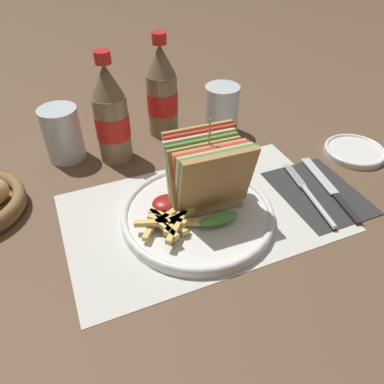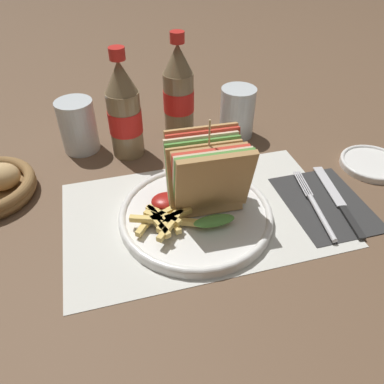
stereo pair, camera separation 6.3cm
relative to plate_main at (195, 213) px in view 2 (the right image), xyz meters
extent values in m
plane|color=brown|center=(0.02, 0.00, -0.01)|extent=(4.00, 4.00, 0.00)
cube|color=silver|center=(0.01, 0.01, -0.01)|extent=(0.47, 0.29, 0.00)
cylinder|color=white|center=(0.00, 0.00, 0.00)|extent=(0.26, 0.26, 0.01)
torus|color=white|center=(0.00, 0.00, 0.00)|extent=(0.26, 0.26, 0.01)
cube|color=tan|center=(0.02, -0.02, 0.07)|extent=(0.12, 0.04, 0.12)
cube|color=#518E3D|center=(0.02, -0.01, 0.07)|extent=(0.12, 0.04, 0.12)
cube|color=beige|center=(0.02, 0.00, 0.07)|extent=(0.12, 0.04, 0.12)
cube|color=red|center=(0.02, 0.01, 0.07)|extent=(0.12, 0.04, 0.12)
cube|color=tan|center=(0.02, 0.02, 0.06)|extent=(0.12, 0.04, 0.12)
ellipsoid|color=#518E3D|center=(0.02, -0.05, 0.02)|extent=(0.07, 0.02, 0.02)
cube|color=tan|center=(0.02, 0.00, 0.06)|extent=(0.12, 0.04, 0.12)
cube|color=#518E3D|center=(0.02, 0.01, 0.07)|extent=(0.12, 0.04, 0.12)
cube|color=beige|center=(0.02, 0.02, 0.07)|extent=(0.12, 0.04, 0.12)
cube|color=red|center=(0.02, 0.03, 0.07)|extent=(0.12, 0.04, 0.12)
cube|color=tan|center=(0.02, 0.04, 0.07)|extent=(0.12, 0.04, 0.12)
ellipsoid|color=#518E3D|center=(0.02, 0.00, 0.02)|extent=(0.07, 0.02, 0.02)
cylinder|color=tan|center=(0.02, 0.01, 0.09)|extent=(0.00, 0.00, 0.16)
cube|color=#E5C166|center=(-0.09, -0.02, 0.01)|extent=(0.04, 0.05, 0.01)
cube|color=#E5C166|center=(-0.03, -0.03, 0.01)|extent=(0.05, 0.03, 0.01)
cube|color=#E5C166|center=(-0.04, -0.02, 0.01)|extent=(0.02, 0.06, 0.01)
cube|color=#E5C166|center=(-0.07, 0.00, 0.01)|extent=(0.04, 0.04, 0.01)
cube|color=#E5C166|center=(-0.09, -0.02, 0.02)|extent=(0.05, 0.03, 0.01)
cube|color=#E5C166|center=(-0.05, -0.01, 0.02)|extent=(0.05, 0.03, 0.01)
cube|color=#E5C166|center=(-0.07, -0.01, 0.02)|extent=(0.02, 0.05, 0.01)
cube|color=#E5C166|center=(-0.05, -0.04, 0.02)|extent=(0.05, 0.06, 0.01)
cube|color=#E5C166|center=(-0.05, -0.03, 0.02)|extent=(0.05, 0.04, 0.01)
cube|color=#E5C166|center=(-0.07, -0.04, 0.02)|extent=(0.02, 0.05, 0.01)
cube|color=#E5C166|center=(-0.06, -0.02, 0.02)|extent=(0.05, 0.05, 0.01)
cube|color=#E5C166|center=(-0.07, -0.02, 0.02)|extent=(0.04, 0.04, 0.01)
cube|color=#E5C166|center=(-0.03, -0.02, 0.02)|extent=(0.05, 0.02, 0.01)
ellipsoid|color=maroon|center=(-0.05, 0.02, 0.02)|extent=(0.05, 0.04, 0.02)
cube|color=#2D2D2D|center=(0.23, -0.03, -0.01)|extent=(0.14, 0.19, 0.00)
cylinder|color=silver|center=(0.20, -0.07, 0.00)|extent=(0.03, 0.11, 0.01)
cylinder|color=silver|center=(0.21, 0.03, 0.00)|extent=(0.01, 0.07, 0.00)
cylinder|color=silver|center=(0.22, 0.03, 0.00)|extent=(0.01, 0.07, 0.00)
cylinder|color=silver|center=(0.22, 0.03, 0.00)|extent=(0.01, 0.07, 0.00)
cylinder|color=silver|center=(0.22, 0.03, 0.00)|extent=(0.01, 0.07, 0.00)
cube|color=black|center=(0.25, -0.09, 0.00)|extent=(0.02, 0.08, 0.00)
cube|color=silver|center=(0.26, 0.01, 0.00)|extent=(0.04, 0.12, 0.00)
cylinder|color=#7A6647|center=(-0.08, 0.23, 0.06)|extent=(0.07, 0.07, 0.14)
cylinder|color=red|center=(-0.08, 0.23, 0.07)|extent=(0.07, 0.07, 0.05)
cone|color=#7A6647|center=(-0.08, 0.23, 0.16)|extent=(0.06, 0.06, 0.06)
cylinder|color=red|center=(-0.08, 0.23, 0.20)|extent=(0.03, 0.03, 0.02)
cylinder|color=#7A6647|center=(0.04, 0.30, 0.06)|extent=(0.07, 0.07, 0.14)
cylinder|color=red|center=(0.04, 0.30, 0.07)|extent=(0.07, 0.07, 0.05)
cone|color=#7A6647|center=(0.04, 0.30, 0.16)|extent=(0.06, 0.06, 0.06)
cylinder|color=red|center=(0.04, 0.30, 0.20)|extent=(0.03, 0.03, 0.02)
cylinder|color=silver|center=(0.17, 0.24, 0.05)|extent=(0.08, 0.08, 0.11)
cylinder|color=silver|center=(-0.18, 0.27, 0.05)|extent=(0.08, 0.08, 0.11)
cylinder|color=black|center=(-0.18, 0.27, 0.01)|extent=(0.07, 0.07, 0.04)
ellipsoid|color=tan|center=(-0.32, 0.16, 0.03)|extent=(0.06, 0.06, 0.05)
cylinder|color=white|center=(0.39, 0.05, -0.01)|extent=(0.13, 0.13, 0.01)
torus|color=white|center=(0.39, 0.05, 0.00)|extent=(0.13, 0.13, 0.01)
camera|label=1|loc=(-0.19, -0.43, 0.43)|focal=35.00mm
camera|label=2|loc=(-0.13, -0.45, 0.43)|focal=35.00mm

